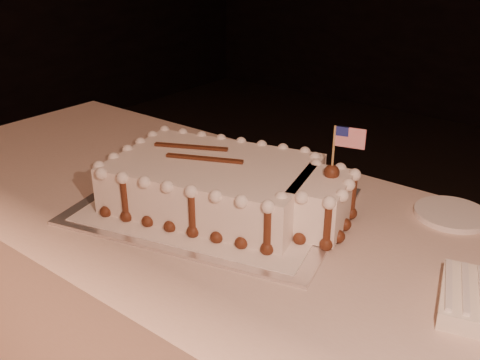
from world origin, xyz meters
The scene contains 4 objects.
cake_board centered at (-0.22, 0.60, 0.75)m, with size 0.61×0.46×0.01m, color silver.
doily centered at (-0.22, 0.60, 0.76)m, with size 0.54×0.41×0.00m, color white.
sheet_cake centered at (-0.19, 0.61, 0.81)m, with size 0.60×0.42×0.23m.
side_plate centered at (0.24, 0.91, 0.76)m, with size 0.17×0.17×0.01m, color white.
Camera 1 is at (0.53, -0.26, 1.34)m, focal length 40.00 mm.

